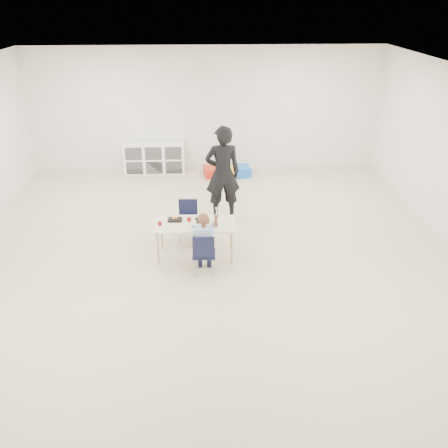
{
  "coord_description": "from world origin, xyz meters",
  "views": [
    {
      "loc": [
        -0.08,
        -6.32,
        3.84
      ],
      "look_at": [
        0.2,
        -0.27,
        0.85
      ],
      "focal_mm": 38.0,
      "sensor_mm": 36.0,
      "label": 1
    }
  ],
  "objects_px": {
    "cubby_shelf": "(155,158)",
    "adult": "(223,173)",
    "table": "(196,239)",
    "chair_near": "(204,253)",
    "child": "(204,241)"
  },
  "relations": [
    {
      "from": "child",
      "to": "adult",
      "type": "relative_size",
      "value": 0.62
    },
    {
      "from": "child",
      "to": "adult",
      "type": "distance_m",
      "value": 2.03
    },
    {
      "from": "table",
      "to": "adult",
      "type": "distance_m",
      "value": 1.62
    },
    {
      "from": "adult",
      "to": "child",
      "type": "bearing_deg",
      "value": 72.99
    },
    {
      "from": "table",
      "to": "child",
      "type": "xyz_separation_m",
      "value": [
        0.13,
        -0.54,
        0.25
      ]
    },
    {
      "from": "chair_near",
      "to": "child",
      "type": "bearing_deg",
      "value": 2.08
    },
    {
      "from": "adult",
      "to": "table",
      "type": "bearing_deg",
      "value": 64.38
    },
    {
      "from": "child",
      "to": "adult",
      "type": "height_order",
      "value": "adult"
    },
    {
      "from": "cubby_shelf",
      "to": "adult",
      "type": "bearing_deg",
      "value": -59.7
    },
    {
      "from": "table",
      "to": "chair_near",
      "type": "relative_size",
      "value": 1.85
    },
    {
      "from": "table",
      "to": "cubby_shelf",
      "type": "relative_size",
      "value": 0.92
    },
    {
      "from": "chair_near",
      "to": "adult",
      "type": "distance_m",
      "value": 2.07
    },
    {
      "from": "table",
      "to": "chair_near",
      "type": "xyz_separation_m",
      "value": [
        0.13,
        -0.54,
        0.05
      ]
    },
    {
      "from": "child",
      "to": "cubby_shelf",
      "type": "bearing_deg",
      "value": 105.94
    },
    {
      "from": "cubby_shelf",
      "to": "adult",
      "type": "relative_size",
      "value": 0.8
    }
  ]
}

